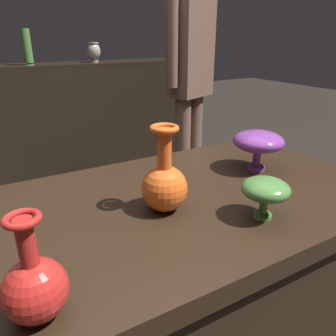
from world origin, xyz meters
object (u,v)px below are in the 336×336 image
visitor_near_right (190,72)px  shelf_vase_right (94,51)px  vase_centerpiece (164,184)px  vase_tall_behind (265,190)px  shelf_vase_center (27,47)px  vase_left_accent (258,142)px  vase_right_accent (35,286)px

visitor_near_right → shelf_vase_right: bearing=-89.4°
vase_centerpiece → vase_tall_behind: (0.18, -0.15, 0.00)m
shelf_vase_right → shelf_vase_center: shelf_vase_center is taller
vase_centerpiece → vase_tall_behind: 0.23m
vase_left_accent → vase_right_accent: bearing=-158.8°
vase_right_accent → shelf_vase_right: 2.56m
vase_left_accent → vase_right_accent: 0.76m
vase_centerpiece → visitor_near_right: bearing=54.3°
vase_centerpiece → vase_tall_behind: size_ratio=1.90×
vase_right_accent → shelf_vase_center: bearing=81.2°
shelf_vase_right → visitor_near_right: visitor_near_right is taller
vase_tall_behind → vase_left_accent: size_ratio=0.71×
vase_centerpiece → vase_left_accent: 0.39m
vase_left_accent → vase_centerpiece: bearing=-167.9°
shelf_vase_right → vase_left_accent: bearing=-94.8°
vase_centerpiece → shelf_vase_center: size_ratio=0.82×
vase_right_accent → vase_tall_behind: bearing=5.0°
vase_right_accent → shelf_vase_right: (0.89, 2.39, 0.22)m
vase_tall_behind → visitor_near_right: 1.63m
vase_left_accent → shelf_vase_center: size_ratio=0.61×
vase_centerpiece → shelf_vase_right: bearing=75.7°
shelf_vase_right → visitor_near_right: size_ratio=0.10×
vase_centerpiece → vase_right_accent: bearing=-149.5°
vase_left_accent → shelf_vase_right: 2.13m
visitor_near_right → vase_right_accent: bearing=27.9°
vase_centerpiece → shelf_vase_center: bearing=89.0°
vase_right_accent → visitor_near_right: visitor_near_right is taller
shelf_vase_center → visitor_near_right: bearing=-44.4°
vase_centerpiece → visitor_near_right: (0.93, 1.30, 0.10)m
vase_tall_behind → shelf_vase_right: bearing=80.8°
vase_tall_behind → shelf_vase_right: size_ratio=0.70×
vase_centerpiece → shelf_vase_center: (0.04, 2.17, 0.25)m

